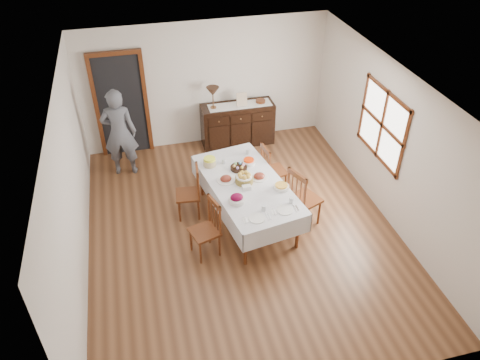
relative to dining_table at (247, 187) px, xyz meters
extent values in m
plane|color=brown|center=(-0.14, -0.23, -0.68)|extent=(6.00, 6.00, 0.00)
cube|color=white|center=(-0.14, -0.23, 1.92)|extent=(5.00, 6.00, 0.02)
cube|color=silver|center=(-0.14, 2.77, 0.62)|extent=(5.00, 0.02, 2.60)
cube|color=silver|center=(-0.14, -3.23, 0.62)|extent=(5.00, 0.02, 2.60)
cube|color=silver|center=(-2.64, -0.23, 0.62)|extent=(0.02, 6.00, 2.60)
cube|color=silver|center=(2.36, -0.23, 0.62)|extent=(0.02, 6.00, 2.60)
cube|color=white|center=(2.34, 0.07, 0.82)|extent=(0.02, 1.30, 1.10)
cube|color=#582912|center=(2.33, 0.07, 0.82)|extent=(0.03, 1.46, 1.26)
cube|color=black|center=(-1.84, 2.73, 0.37)|extent=(0.90, 0.06, 2.10)
cube|color=#582912|center=(-1.84, 2.71, 0.37)|extent=(1.04, 0.08, 2.18)
cube|color=silver|center=(0.00, 0.00, 0.07)|extent=(1.47, 2.37, 0.04)
cylinder|color=#582912|center=(-0.28, -1.02, -0.33)|extent=(0.06, 0.06, 0.71)
cylinder|color=#582912|center=(0.61, -0.87, -0.33)|extent=(0.06, 0.06, 0.71)
cylinder|color=#582912|center=(-0.61, 0.87, -0.33)|extent=(0.06, 0.06, 0.71)
cylinder|color=#582912|center=(0.28, 1.02, -0.33)|extent=(0.06, 0.06, 0.71)
cube|color=silver|center=(-0.56, -0.10, -0.08)|extent=(0.40, 2.22, 0.34)
cube|color=silver|center=(0.56, 0.10, -0.08)|extent=(0.40, 2.22, 0.34)
cube|color=silver|center=(0.19, -1.10, -0.08)|extent=(1.13, 0.21, 0.34)
cube|color=silver|center=(-0.19, 1.10, -0.08)|extent=(1.13, 0.21, 0.34)
cube|color=#582912|center=(-0.83, -0.63, -0.24)|extent=(0.51, 0.51, 0.04)
cylinder|color=#582912|center=(-1.04, -0.52, -0.47)|extent=(0.04, 0.04, 0.42)
cylinder|color=#582912|center=(-0.94, -0.84, -0.47)|extent=(0.04, 0.04, 0.42)
cylinder|color=#582912|center=(-0.72, -0.42, -0.47)|extent=(0.04, 0.04, 0.42)
cylinder|color=#582912|center=(-0.63, -0.74, -0.47)|extent=(0.04, 0.04, 0.42)
cylinder|color=#582912|center=(-0.71, -0.41, 0.03)|extent=(0.04, 0.04, 0.55)
cylinder|color=#582912|center=(-0.60, -0.75, 0.03)|extent=(0.04, 0.04, 0.55)
cube|color=#582912|center=(-0.66, -0.58, 0.26)|extent=(0.15, 0.38, 0.08)
cylinder|color=#582912|center=(-0.68, -0.49, 0.01)|extent=(0.02, 0.02, 0.45)
cylinder|color=#582912|center=(-0.66, -0.58, 0.01)|extent=(0.02, 0.02, 0.45)
cylinder|color=#582912|center=(-0.63, -0.66, 0.01)|extent=(0.02, 0.02, 0.45)
cube|color=#582912|center=(-0.93, 0.36, -0.25)|extent=(0.45, 0.45, 0.04)
cylinder|color=#582912|center=(-1.08, 0.55, -0.48)|extent=(0.03, 0.03, 0.41)
cylinder|color=#582912|center=(-1.11, 0.22, -0.48)|extent=(0.03, 0.03, 0.41)
cylinder|color=#582912|center=(-0.75, 0.51, -0.48)|extent=(0.03, 0.03, 0.41)
cylinder|color=#582912|center=(-0.79, 0.18, -0.48)|extent=(0.03, 0.03, 0.41)
cylinder|color=#582912|center=(-0.73, 0.52, 0.02)|extent=(0.04, 0.04, 0.54)
cylinder|color=#582912|center=(-0.77, 0.17, 0.02)|extent=(0.04, 0.04, 0.54)
cube|color=#582912|center=(-0.75, 0.34, 0.25)|extent=(0.08, 0.39, 0.08)
cylinder|color=#582912|center=(-0.74, 0.43, 0.00)|extent=(0.02, 0.02, 0.44)
cylinder|color=#582912|center=(-0.75, 0.34, 0.00)|extent=(0.02, 0.02, 0.44)
cylinder|color=#582912|center=(-0.76, 0.26, 0.00)|extent=(0.02, 0.02, 0.44)
cube|color=#582912|center=(0.91, -0.31, -0.19)|extent=(0.60, 0.60, 0.04)
cylinder|color=#582912|center=(1.16, -0.41, -0.45)|extent=(0.04, 0.04, 0.47)
cylinder|color=#582912|center=(1.02, -0.07, -0.45)|extent=(0.04, 0.04, 0.47)
cylinder|color=#582912|center=(0.81, -0.55, -0.45)|extent=(0.04, 0.04, 0.47)
cylinder|color=#582912|center=(0.67, -0.21, -0.45)|extent=(0.04, 0.04, 0.47)
cylinder|color=#582912|center=(0.80, -0.57, 0.12)|extent=(0.04, 0.04, 0.61)
cylinder|color=#582912|center=(0.65, -0.20, 0.12)|extent=(0.04, 0.04, 0.61)
cube|color=#582912|center=(0.72, -0.39, 0.38)|extent=(0.21, 0.42, 0.09)
cylinder|color=#582912|center=(0.76, -0.48, 0.10)|extent=(0.02, 0.02, 0.50)
cylinder|color=#582912|center=(0.72, -0.39, 0.10)|extent=(0.02, 0.02, 0.50)
cylinder|color=#582912|center=(0.68, -0.30, 0.10)|extent=(0.02, 0.02, 0.50)
cube|color=#582912|center=(0.70, 0.67, -0.25)|extent=(0.46, 0.46, 0.04)
cylinder|color=#582912|center=(0.88, 0.53, -0.47)|extent=(0.03, 0.03, 0.42)
cylinder|color=#582912|center=(0.84, 0.86, -0.47)|extent=(0.03, 0.03, 0.42)
cylinder|color=#582912|center=(0.55, 0.49, -0.47)|extent=(0.03, 0.03, 0.42)
cylinder|color=#582912|center=(0.51, 0.82, -0.47)|extent=(0.03, 0.03, 0.42)
cylinder|color=#582912|center=(0.54, 0.48, 0.02)|extent=(0.04, 0.04, 0.54)
cylinder|color=#582912|center=(0.49, 0.82, 0.02)|extent=(0.04, 0.04, 0.54)
cube|color=#582912|center=(0.51, 0.65, 0.26)|extent=(0.09, 0.39, 0.08)
cylinder|color=#582912|center=(0.52, 0.56, 0.01)|extent=(0.02, 0.02, 0.45)
cylinder|color=#582912|center=(0.51, 0.65, 0.01)|extent=(0.02, 0.02, 0.45)
cylinder|color=#582912|center=(0.50, 0.74, 0.01)|extent=(0.02, 0.02, 0.45)
cube|color=black|center=(0.46, 2.49, -0.23)|extent=(1.51, 0.50, 0.91)
cube|color=black|center=(0.01, 2.23, 0.04)|extent=(0.42, 0.02, 0.18)
sphere|color=brown|center=(0.01, 2.21, 0.04)|extent=(0.03, 0.03, 0.03)
cube|color=black|center=(0.46, 2.23, 0.04)|extent=(0.42, 0.02, 0.18)
sphere|color=brown|center=(0.46, 2.21, 0.04)|extent=(0.03, 0.03, 0.03)
cube|color=black|center=(0.91, 2.23, 0.04)|extent=(0.42, 0.02, 0.18)
sphere|color=brown|center=(0.91, 2.21, 0.04)|extent=(0.03, 0.03, 0.03)
imported|color=#555760|center=(-1.94, 1.97, 0.26)|extent=(0.63, 0.45, 1.88)
cylinder|color=olive|center=(-0.03, 0.03, 0.14)|extent=(0.29, 0.29, 0.10)
cylinder|color=white|center=(-0.03, 0.03, 0.21)|extent=(0.26, 0.26, 0.02)
sphere|color=gold|center=(0.04, 0.03, 0.24)|extent=(0.08, 0.08, 0.08)
sphere|color=gold|center=(0.01, 0.08, 0.24)|extent=(0.08, 0.08, 0.08)
sphere|color=gold|center=(-0.05, 0.10, 0.24)|extent=(0.08, 0.08, 0.08)
sphere|color=gold|center=(-0.10, 0.06, 0.24)|extent=(0.08, 0.08, 0.08)
sphere|color=gold|center=(-0.10, -0.01, 0.24)|extent=(0.08, 0.08, 0.08)
sphere|color=gold|center=(-0.05, -0.05, 0.24)|extent=(0.08, 0.08, 0.08)
sphere|color=gold|center=(0.01, -0.03, 0.24)|extent=(0.08, 0.08, 0.08)
cylinder|color=black|center=(-0.03, 0.42, 0.11)|extent=(0.29, 0.29, 0.04)
ellipsoid|color=#FF9AC6|center=(0.05, 0.42, 0.16)|extent=(0.05, 0.05, 0.06)
ellipsoid|color=#66ADDD|center=(0.01, 0.49, 0.16)|extent=(0.05, 0.05, 0.06)
ellipsoid|color=#81C26E|center=(-0.07, 0.49, 0.16)|extent=(0.05, 0.05, 0.06)
ellipsoid|color=#DCA557|center=(-0.11, 0.42, 0.16)|extent=(0.05, 0.05, 0.06)
ellipsoid|color=#A989D4|center=(-0.07, 0.35, 0.16)|extent=(0.05, 0.05, 0.06)
ellipsoid|color=#FBD15E|center=(0.01, 0.35, 0.16)|extent=(0.05, 0.05, 0.06)
cylinder|color=silver|center=(-0.31, 0.14, 0.10)|extent=(0.30, 0.30, 0.02)
ellipsoid|color=maroon|center=(-0.31, 0.14, 0.13)|extent=(0.19, 0.16, 0.11)
cylinder|color=silver|center=(0.24, 0.08, 0.10)|extent=(0.28, 0.28, 0.01)
ellipsoid|color=maroon|center=(0.24, 0.08, 0.13)|extent=(0.19, 0.16, 0.11)
cylinder|color=silver|center=(-0.28, -0.45, 0.13)|extent=(0.25, 0.25, 0.07)
ellipsoid|color=#5C0326|center=(-0.28, -0.45, 0.19)|extent=(0.20, 0.17, 0.11)
cylinder|color=silver|center=(0.18, 0.54, 0.12)|extent=(0.23, 0.23, 0.06)
cylinder|color=#F83604|center=(0.18, 0.54, 0.17)|extent=(0.18, 0.18, 0.03)
cylinder|color=tan|center=(-0.49, 0.65, 0.15)|extent=(0.22, 0.22, 0.11)
cylinder|color=#E8F437|center=(-0.49, 0.65, 0.22)|extent=(0.20, 0.20, 0.04)
cylinder|color=silver|center=(0.50, -0.28, 0.12)|extent=(0.26, 0.26, 0.05)
cylinder|color=#F7B53D|center=(0.50, -0.28, 0.16)|extent=(0.20, 0.20, 0.02)
cube|color=silver|center=(-0.04, -0.17, 0.13)|extent=(0.15, 0.11, 0.07)
cylinder|color=silver|center=(-0.08, -0.90, 0.10)|extent=(0.25, 0.25, 0.01)
cube|color=white|center=(-0.25, -0.90, 0.09)|extent=(0.10, 0.13, 0.01)
cube|color=silver|center=(-0.25, -0.90, 0.10)|extent=(0.04, 0.16, 0.01)
cube|color=silver|center=(0.08, -0.90, 0.09)|extent=(0.04, 0.18, 0.01)
cube|color=silver|center=(0.12, -0.90, 0.09)|extent=(0.04, 0.14, 0.01)
cylinder|color=silver|center=(0.07, -0.75, 0.14)|extent=(0.07, 0.07, 0.10)
cylinder|color=silver|center=(0.38, -0.82, 0.10)|extent=(0.25, 0.25, 0.01)
cube|color=white|center=(0.21, -0.82, 0.09)|extent=(0.10, 0.13, 0.01)
cube|color=silver|center=(0.21, -0.82, 0.10)|extent=(0.04, 0.16, 0.01)
cube|color=silver|center=(0.54, -0.82, 0.09)|extent=(0.04, 0.18, 0.01)
cube|color=silver|center=(0.58, -0.82, 0.09)|extent=(0.04, 0.14, 0.01)
cylinder|color=silver|center=(0.53, -0.67, 0.14)|extent=(0.07, 0.07, 0.10)
cylinder|color=silver|center=(-0.24, 0.64, 0.14)|extent=(0.07, 0.07, 0.10)
cylinder|color=silver|center=(0.25, 0.83, 0.14)|extent=(0.07, 0.07, 0.10)
cube|color=white|center=(0.50, 2.45, 0.23)|extent=(1.30, 0.35, 0.01)
cylinder|color=brown|center=(-0.05, 2.46, 0.24)|extent=(0.12, 0.12, 0.03)
cylinder|color=brown|center=(-0.05, 2.46, 0.38)|extent=(0.02, 0.02, 0.25)
cone|color=#3F281A|center=(-0.05, 2.46, 0.59)|extent=(0.26, 0.26, 0.18)
cube|color=#C9AF91|center=(0.54, 2.43, 0.36)|extent=(0.22, 0.08, 0.28)
cylinder|color=#582912|center=(0.95, 2.47, 0.25)|extent=(0.20, 0.20, 0.06)
camera|label=1|loc=(-1.60, -5.93, 4.63)|focal=35.00mm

